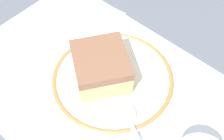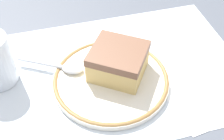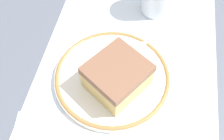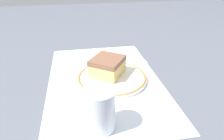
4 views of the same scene
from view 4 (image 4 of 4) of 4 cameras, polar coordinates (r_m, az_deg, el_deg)
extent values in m
plane|color=#4C515B|center=(0.60, -2.14, -2.94)|extent=(2.40, 2.40, 0.00)
cube|color=silver|center=(0.60, -2.14, -2.87)|extent=(0.49, 0.32, 0.00)
cylinder|color=silver|center=(0.60, 0.00, -2.11)|extent=(0.20, 0.20, 0.01)
torus|color=olive|center=(0.60, 0.00, -1.88)|extent=(0.20, 0.20, 0.01)
cube|color=#DBB76B|center=(0.60, -1.26, 0.45)|extent=(0.12, 0.12, 0.04)
cube|color=brown|center=(0.59, -1.29, 2.70)|extent=(0.12, 0.12, 0.01)
ellipsoid|color=silver|center=(0.54, -2.60, -4.74)|extent=(0.05, 0.04, 0.01)
cylinder|color=silver|center=(0.49, -5.39, -8.68)|extent=(0.08, 0.05, 0.01)
cylinder|color=silver|center=(0.42, -3.47, -10.92)|extent=(0.06, 0.06, 0.09)
cylinder|color=#B7722D|center=(0.42, -3.41, -12.44)|extent=(0.06, 0.06, 0.06)
cube|color=white|center=(0.74, 2.72, 3.74)|extent=(0.16, 0.15, 0.00)
camera|label=1|loc=(0.36, -43.22, 41.99)|focal=50.12mm
camera|label=2|loc=(0.61, 42.95, 30.54)|focal=49.23mm
camera|label=3|loc=(0.75, -7.88, 34.84)|focal=42.24mm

